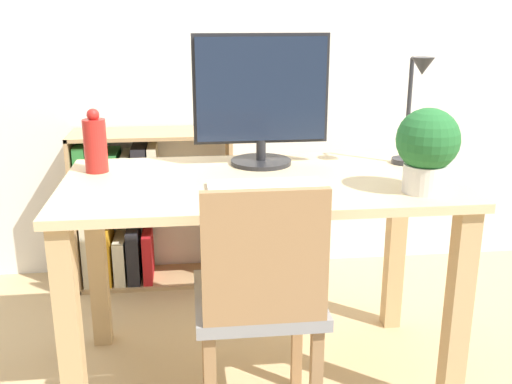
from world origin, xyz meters
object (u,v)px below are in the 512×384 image
object	(u,v)px
vase	(95,144)
potted_plant	(427,147)
desk_lamp	(415,101)
bookshelf	(130,211)
keyboard	(265,185)
monitor	(261,96)
chair	(260,298)

from	to	relation	value
vase	potted_plant	distance (m)	1.14
desk_lamp	bookshelf	bearing A→B (deg)	144.77
keyboard	potted_plant	world-z (taller)	potted_plant
monitor	desk_lamp	world-z (taller)	monitor
keyboard	desk_lamp	size ratio (longest dim) A/B	0.94
potted_plant	vase	bearing A→B (deg)	160.76
keyboard	vase	world-z (taller)	vase
chair	bookshelf	distance (m)	1.31
keyboard	vase	distance (m)	0.64
chair	potted_plant	bearing A→B (deg)	21.24
vase	chair	size ratio (longest dim) A/B	0.26
monitor	vase	bearing A→B (deg)	-175.52
monitor	keyboard	world-z (taller)	monitor
bookshelf	desk_lamp	bearing A→B (deg)	-35.23
bookshelf	chair	bearing A→B (deg)	-67.39
desk_lamp	keyboard	bearing A→B (deg)	-160.49
keyboard	desk_lamp	distance (m)	0.65
desk_lamp	bookshelf	world-z (taller)	desk_lamp
bookshelf	potted_plant	bearing A→B (deg)	-46.36
potted_plant	chair	world-z (taller)	potted_plant
chair	bookshelf	xyz separation A→B (m)	(-0.50, 1.21, -0.11)
chair	vase	bearing A→B (deg)	147.31
vase	chair	distance (m)	0.82
keyboard	potted_plant	xyz separation A→B (m)	(0.50, -0.11, 0.14)
keyboard	potted_plant	bearing A→B (deg)	-12.08
bookshelf	vase	bearing A→B (deg)	-92.35
potted_plant	chair	bearing A→B (deg)	-168.46
monitor	chair	world-z (taller)	monitor
potted_plant	bookshelf	world-z (taller)	potted_plant
monitor	keyboard	xyz separation A→B (m)	(-0.03, -0.32, -0.25)
chair	monitor	bearing A→B (deg)	92.38
desk_lamp	chair	distance (m)	0.92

